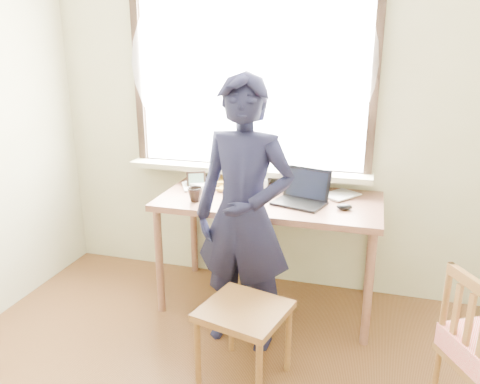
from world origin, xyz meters
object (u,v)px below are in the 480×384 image
(desk, at_px, (269,209))
(person, at_px, (244,216))
(laptop, at_px, (302,195))
(work_chair, at_px, (244,319))
(mug_white, at_px, (260,185))
(mug_dark, at_px, (195,194))

(desk, distance_m, person, 0.49)
(laptop, relative_size, work_chair, 0.73)
(laptop, height_order, mug_white, laptop)
(laptop, distance_m, mug_white, 0.38)
(desk, bearing_deg, mug_dark, -156.34)
(mug_white, xyz_separation_m, person, (0.05, -0.61, -0.02))
(laptop, bearing_deg, mug_white, 152.55)
(mug_white, relative_size, work_chair, 0.23)
(mug_white, relative_size, mug_dark, 1.17)
(laptop, relative_size, mug_dark, 3.77)
(mug_dark, bearing_deg, laptop, 13.76)
(mug_white, height_order, mug_dark, same)
(desk, xyz_separation_m, mug_dark, (-0.47, -0.21, 0.13))
(person, bearing_deg, desk, 89.94)
(laptop, bearing_deg, person, -123.02)
(desk, height_order, person, person)
(mug_dark, distance_m, person, 0.50)
(desk, relative_size, mug_dark, 14.74)
(mug_dark, height_order, person, person)
(mug_dark, bearing_deg, person, -32.50)
(desk, xyz_separation_m, work_chair, (0.05, -0.84, -0.35))
(laptop, relative_size, person, 0.23)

